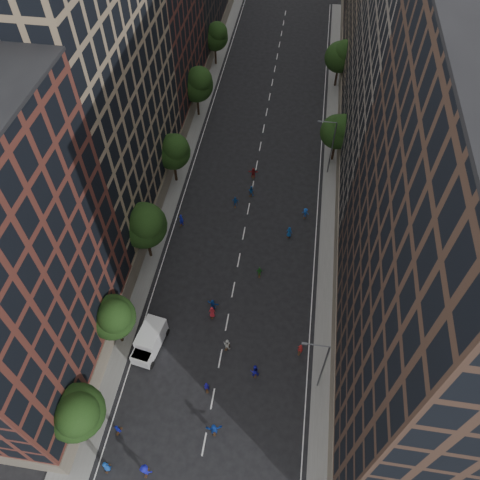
{
  "coord_description": "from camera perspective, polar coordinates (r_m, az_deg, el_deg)",
  "views": [
    {
      "loc": [
        5.4,
        -7.98,
        47.72
      ],
      "look_at": [
        -0.09,
        28.67,
        2.0
      ],
      "focal_mm": 35.0,
      "sensor_mm": 36.0,
      "label": 1
    }
  ],
  "objects": [
    {
      "name": "tree_left_5",
      "position": [
        91.71,
        -3.0,
        23.63
      ],
      "size": [
        4.8,
        4.8,
        8.33
      ],
      "color": "black",
      "rests_on": "ground"
    },
    {
      "name": "tree_left_4",
      "position": [
        77.94,
        -5.24,
        18.48
      ],
      "size": [
        5.4,
        5.4,
        9.08
      ],
      "color": "black",
      "rests_on": "ground"
    },
    {
      "name": "sidewalk_left",
      "position": [
        75.17,
        -7.0,
        11.22
      ],
      "size": [
        4.0,
        105.0,
        0.15
      ],
      "primitive_type": "cube",
      "color": "slate",
      "rests_on": "ground"
    },
    {
      "name": "skater_1",
      "position": [
        50.59,
        -4.1,
        -17.4
      ],
      "size": [
        0.66,
        0.53,
        1.56
      ],
      "primitive_type": "imported",
      "rotation": [
        0.0,
        0.0,
        3.46
      ],
      "color": "#181190",
      "rests_on": "ground"
    },
    {
      "name": "skater_17",
      "position": [
        69.11,
        1.63,
        8.18
      ],
      "size": [
        1.51,
        0.61,
        1.58
      ],
      "primitive_type": "imported",
      "rotation": [
        0.0,
        0.0,
        3.24
      ],
      "color": "maroon",
      "rests_on": "ground"
    },
    {
      "name": "bldg_right_b",
      "position": [
        62.14,
        20.92,
        17.52
      ],
      "size": [
        14.0,
        28.0,
        33.0
      ],
      "primitive_type": "cube",
      "color": "#6A6257",
      "rests_on": "ground"
    },
    {
      "name": "tree_left_0",
      "position": [
        46.4,
        -19.3,
        -19.28
      ],
      "size": [
        5.2,
        5.2,
        8.83
      ],
      "color": "black",
      "rests_on": "ground"
    },
    {
      "name": "skater_9",
      "position": [
        54.3,
        -10.78,
        -10.4
      ],
      "size": [
        1.16,
        0.88,
        1.58
      ],
      "primitive_type": "imported",
      "rotation": [
        0.0,
        0.0,
        3.47
      ],
      "color": "#414246",
      "rests_on": "ground"
    },
    {
      "name": "skater_11",
      "position": [
        54.97,
        -3.34,
        -7.84
      ],
      "size": [
        1.48,
        0.75,
        1.53
      ],
      "primitive_type": "imported",
      "rotation": [
        0.0,
        0.0,
        2.92
      ],
      "color": "#13409F",
      "rests_on": "ground"
    },
    {
      "name": "skater_3",
      "position": [
        48.71,
        -11.47,
        -25.84
      ],
      "size": [
        1.28,
        0.77,
        1.93
      ],
      "primitive_type": "imported",
      "rotation": [
        0.0,
        0.0,
        3.1
      ],
      "color": "#1517AE",
      "rests_on": "ground"
    },
    {
      "name": "skater_0",
      "position": [
        49.72,
        -16.0,
        -25.01
      ],
      "size": [
        0.85,
        0.59,
        1.67
      ],
      "primitive_type": "imported",
      "rotation": [
        0.0,
        0.0,
        3.07
      ],
      "color": "#13429F",
      "rests_on": "ground"
    },
    {
      "name": "sidewalk_right",
      "position": [
        73.42,
        11.75,
        9.3
      ],
      "size": [
        4.0,
        105.0,
        0.15
      ],
      "primitive_type": "cube",
      "color": "slate",
      "rests_on": "ground"
    },
    {
      "name": "bldg_left_b",
      "position": [
        58.19,
        -18.55,
        16.46
      ],
      "size": [
        14.0,
        26.0,
        34.0
      ],
      "primitive_type": "cube",
      "color": "#8E795D",
      "rests_on": "ground"
    },
    {
      "name": "skater_12",
      "position": [
        61.56,
        6.02,
        0.97
      ],
      "size": [
        0.93,
        0.75,
        1.64
      ],
      "primitive_type": "imported",
      "rotation": [
        0.0,
        0.0,
        2.82
      ],
      "color": "#114491",
      "rests_on": "ground"
    },
    {
      "name": "skater_7",
      "position": [
        52.54,
        7.35,
        -13.04
      ],
      "size": [
        0.67,
        0.52,
        1.63
      ],
      "primitive_type": "imported",
      "rotation": [
        0.0,
        0.0,
        2.91
      ],
      "color": "#AD1D1C",
      "rests_on": "ground"
    },
    {
      "name": "tree_right_b",
      "position": [
        86.77,
        12.25,
        21.12
      ],
      "size": [
        5.2,
        5.2,
        8.83
      ],
      "color": "black",
      "rests_on": "ground"
    },
    {
      "name": "skater_14",
      "position": [
        66.41,
        1.38,
        6.0
      ],
      "size": [
        0.93,
        0.82,
        1.6
      ],
      "primitive_type": "imported",
      "rotation": [
        0.0,
        0.0,
        2.83
      ],
      "color": "#1552B0",
      "rests_on": "ground"
    },
    {
      "name": "skater_5",
      "position": [
        49.04,
        -3.19,
        -22.03
      ],
      "size": [
        1.7,
        0.88,
        1.75
      ],
      "primitive_type": "imported",
      "rotation": [
        0.0,
        0.0,
        3.38
      ],
      "color": "#153EAD",
      "rests_on": "ground"
    },
    {
      "name": "tree_left_2",
      "position": [
        55.88,
        -11.57,
        1.87
      ],
      "size": [
        5.6,
        5.6,
        9.45
      ],
      "color": "black",
      "rests_on": "ground"
    },
    {
      "name": "skater_4",
      "position": [
        50.52,
        -14.67,
        -21.41
      ],
      "size": [
        0.95,
        0.65,
        1.5
      ],
      "primitive_type": "imported",
      "rotation": [
        0.0,
        0.0,
        2.79
      ],
      "color": "#161FB7",
      "rests_on": "ground"
    },
    {
      "name": "skater_8",
      "position": [
        52.38,
        -1.59,
        -12.58
      ],
      "size": [
        0.97,
        0.85,
        1.66
      ],
      "primitive_type": "imported",
      "rotation": [
        0.0,
        0.0,
        2.82
      ],
      "color": "white",
      "rests_on": "ground"
    },
    {
      "name": "skater_2",
      "position": [
        50.96,
        1.79,
        -15.64
      ],
      "size": [
        1.1,
        0.95,
        1.92
      ],
      "primitive_type": "imported",
      "rotation": [
        0.0,
        0.0,
        3.42
      ],
      "color": "#1714A6",
      "rests_on": "ground"
    },
    {
      "name": "bldg_left_c",
      "position": [
        78.01,
        -11.65,
        24.43
      ],
      "size": [
        14.0,
        20.0,
        28.0
      ],
      "primitive_type": "cube",
      "color": "#562821",
      "rests_on": "ground"
    },
    {
      "name": "skater_10",
      "position": [
        57.46,
        2.39,
        -3.89
      ],
      "size": [
        0.93,
        0.47,
        1.52
      ],
      "primitive_type": "imported",
      "rotation": [
        0.0,
        0.0,
        3.26
      ],
      "color": "#1E6720",
      "rests_on": "ground"
    },
    {
      "name": "tree_right_a",
      "position": [
        70.17,
        11.98,
        12.93
      ],
      "size": [
        5.0,
        5.0,
        8.39
      ],
      "color": "black",
      "rests_on": "ground"
    },
    {
      "name": "bldg_right_a",
      "position": [
        39.95,
        25.01,
        -3.77
      ],
      "size": [
        14.0,
        30.0,
        36.0
      ],
      "primitive_type": "cube",
      "color": "#412D23",
      "rests_on": "ground"
    },
    {
      "name": "tree_left_3",
      "position": [
        65.67,
        -8.14,
        10.75
      ],
      "size": [
        5.0,
        5.0,
        8.58
      ],
      "color": "black",
      "rests_on": "ground"
    },
    {
      "name": "skater_13",
      "position": [
        62.94,
        -7.17,
        2.45
      ],
      "size": [
        0.8,
        0.64,
        1.89
      ],
      "primitive_type": "imported",
      "rotation": [
        0.0,
        0.0,
        2.83
      ],
      "color": "#161FB5",
      "rests_on": "ground"
    },
    {
      "name": "cargo_van",
      "position": [
        52.81,
        -10.97,
        -11.97
      ],
      "size": [
        3.15,
        5.37,
        2.7
      ],
      "rotation": [
        0.0,
        0.0,
        -0.16
      ],
      "color": "white",
      "rests_on": "ground"
    },
    {
      "name": "skater_16",
      "position": [
        64.86,
        -0.56,
        4.67
      ],
      "size": [
        0.98,
        0.43,
        1.65
      ],
      "primitive_type": "imported",
      "rotation": [
        0.0,
        0.0,
        3.11
      ],
      "color": "#114190",
      "rests_on": "ground"
    },
    {
      "name": "tree_left_1",
      "position": [
        50.24,
        -15.19,
        -9.03
      ],
      "size": [
        4.8,
        4.8,
        8.21
      ],
      "color": "black",
      "rests_on": "ground"
    },
    {
      "name": "ground",
      "position": [
        67.88,
        1.51,
        6.29
      ],
      "size": [
        240.0,
        240.0,
        0.0
      ],
      "primitive_type": "plane",
      "color": "black",
      "rests_on": "ground"
    },
    {
      "name": "skater_6",
      "position": [
        54.35,
        -3.42,
        -8.78
      ],
      "size": [
        0.86,
        0.59,
        1.69
      ],
      "primitive_type": "imported",
      "rotation": [
        0.0,
        0.0,
        3.21
      ],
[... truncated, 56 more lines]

